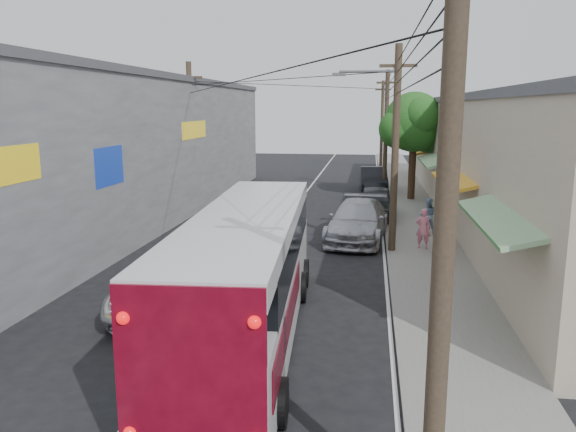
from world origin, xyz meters
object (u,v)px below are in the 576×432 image
jeepney (165,285)px  parked_car_far (373,179)px  pedestrian_near (423,228)px  coach_bus (249,273)px  pedestrian_far (428,215)px  parked_car_mid (376,203)px  parked_suv (358,221)px

jeepney → parked_car_far: (5.90, 23.93, 0.11)m
parked_car_far → pedestrian_near: (1.92, -16.05, 0.10)m
parked_car_far → pedestrian_near: pedestrian_near is taller
coach_bus → pedestrian_far: 13.54m
coach_bus → parked_car_mid: bearing=74.9°
coach_bus → pedestrian_near: bearing=58.2°
parked_suv → pedestrian_near: (2.63, -1.59, 0.09)m
coach_bus → parked_car_mid: 16.25m
jeepney → pedestrian_far: pedestrian_far is taller
jeepney → pedestrian_far: bearing=46.0°
parked_car_far → pedestrian_far: size_ratio=3.20×
parked_suv → parked_car_far: (0.70, 14.46, -0.01)m
coach_bus → parked_car_mid: (3.23, 15.91, -0.85)m
coach_bus → pedestrian_near: 10.71m
parked_car_far → pedestrian_far: (2.38, -13.11, 0.08)m
coach_bus → jeepney: coach_bus is taller
jeepney → parked_suv: bearing=54.6°
jeepney → parked_car_far: size_ratio=1.03×
pedestrian_near → pedestrian_far: 2.97m
jeepney → parked_car_far: 24.64m
parked_car_mid → parked_car_far: (-0.10, 9.55, 0.01)m
parked_car_mid → pedestrian_far: bearing=-57.5°
pedestrian_near → parked_suv: bearing=-24.4°
pedestrian_far → parked_car_mid: bearing=-53.1°
jeepney → parked_suv: 10.80m
parked_car_mid → pedestrian_far: size_ratio=3.06×
coach_bus → pedestrian_far: size_ratio=7.20×
parked_car_far → jeepney: bearing=-106.4°
parked_car_far → pedestrian_far: pedestrian_far is taller
parked_car_mid → parked_car_far: size_ratio=0.96×
parked_suv → pedestrian_far: pedestrian_far is taller
coach_bus → parked_suv: 11.29m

